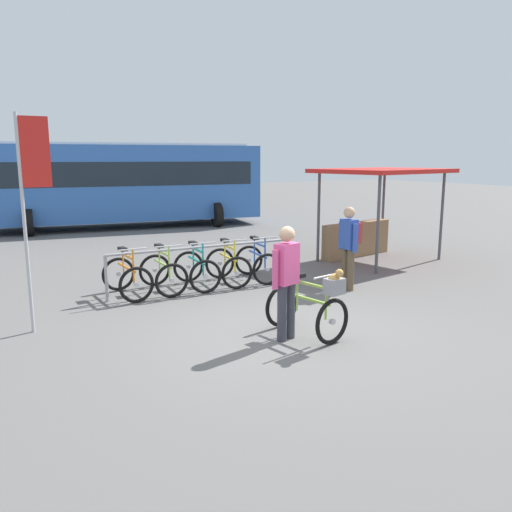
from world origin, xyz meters
name	(u,v)px	position (x,y,z in m)	size (l,w,h in m)	color
ground_plane	(283,334)	(0.00, 0.00, 0.00)	(80.00, 80.00, 0.00)	#605E5B
bike_rack_rail	(205,255)	(0.16, 3.03, 0.68)	(3.91, 0.18, 0.88)	#99999E
racked_bike_orange	(127,277)	(-1.34, 3.26, 0.37)	(0.70, 1.12, 0.97)	black
racked_bike_lime	(163,273)	(-0.64, 3.24, 0.37)	(0.70, 1.14, 0.98)	black
racked_bike_teal	(197,270)	(0.06, 3.21, 0.37)	(0.75, 1.14, 0.97)	black
racked_bike_yellow	(228,266)	(0.76, 3.19, 0.37)	(0.79, 1.16, 0.97)	black
racked_bike_blue	(258,263)	(1.46, 3.17, 0.37)	(0.81, 1.17, 0.97)	black
featured_bicycle	(312,305)	(0.30, -0.31, 0.49)	(0.84, 1.25, 1.09)	black
person_with_featured_bike	(286,278)	(-0.08, -0.20, 0.91)	(0.51, 0.29, 1.64)	#383842
pedestrian_with_backpack	(349,243)	(2.57, 1.55, 0.94)	(0.35, 0.53, 1.64)	brown
bus_distant	(123,180)	(1.52, 13.07, 1.74)	(10.27, 4.44, 3.08)	#3366B7
market_stall	(370,205)	(5.13, 3.74, 1.39)	(3.43, 2.76, 2.30)	#4C4C51
banner_flag	(31,182)	(-3.03, 2.00, 2.23)	(0.45, 0.05, 3.20)	#B2B2B7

